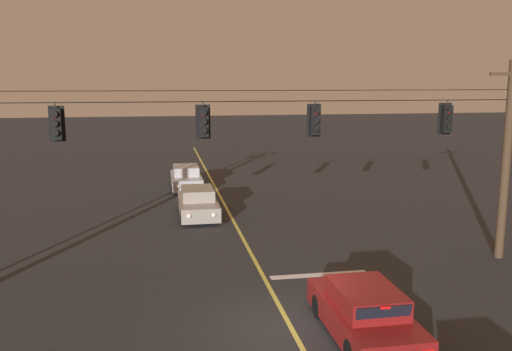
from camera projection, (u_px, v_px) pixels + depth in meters
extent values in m
plane|color=#28282B|center=(291.00, 328.00, 14.38)|extent=(180.00, 180.00, 0.00)
cube|color=#D1C64C|center=(237.00, 227.00, 24.39)|extent=(0.14, 60.00, 0.01)
cube|color=silver|center=(319.00, 275.00, 18.33)|extent=(3.40, 0.36, 0.01)
cylinder|color=#423021|center=(506.00, 162.00, 19.53)|extent=(0.32, 0.32, 7.27)
cylinder|color=slate|center=(512.00, 84.00, 19.05)|extent=(0.12, 0.12, 0.18)
cylinder|color=black|center=(261.00, 101.00, 17.56)|extent=(18.16, 0.03, 0.03)
cylinder|color=black|center=(261.00, 90.00, 17.50)|extent=(18.16, 0.02, 0.02)
cylinder|color=black|center=(55.00, 106.00, 16.45)|extent=(0.04, 0.04, 0.18)
cube|color=black|center=(56.00, 124.00, 16.54)|extent=(0.32, 0.26, 0.96)
cube|color=black|center=(57.00, 124.00, 16.69)|extent=(0.48, 0.03, 1.12)
sphere|color=red|center=(55.00, 115.00, 16.34)|extent=(0.17, 0.17, 0.17)
cylinder|color=black|center=(54.00, 114.00, 16.29)|extent=(0.20, 0.10, 0.20)
sphere|color=#3D280A|center=(55.00, 125.00, 16.39)|extent=(0.17, 0.17, 0.17)
cylinder|color=black|center=(55.00, 123.00, 16.34)|extent=(0.20, 0.10, 0.20)
sphere|color=black|center=(56.00, 134.00, 16.44)|extent=(0.17, 0.17, 0.17)
cylinder|color=black|center=(56.00, 133.00, 16.39)|extent=(0.20, 0.10, 0.20)
cylinder|color=black|center=(203.00, 104.00, 17.24)|extent=(0.04, 0.04, 0.18)
cube|color=black|center=(203.00, 122.00, 17.34)|extent=(0.32, 0.26, 0.96)
cube|color=black|center=(203.00, 122.00, 17.48)|extent=(0.48, 0.03, 1.12)
sphere|color=red|center=(204.00, 114.00, 17.13)|extent=(0.17, 0.17, 0.17)
cylinder|color=black|center=(204.00, 112.00, 17.09)|extent=(0.20, 0.10, 0.20)
sphere|color=#3D280A|center=(204.00, 123.00, 17.18)|extent=(0.17, 0.17, 0.17)
cylinder|color=black|center=(204.00, 121.00, 17.14)|extent=(0.20, 0.10, 0.20)
sphere|color=black|center=(204.00, 132.00, 17.23)|extent=(0.17, 0.17, 0.17)
cylinder|color=black|center=(204.00, 130.00, 17.19)|extent=(0.20, 0.10, 0.20)
cylinder|color=black|center=(315.00, 104.00, 17.89)|extent=(0.04, 0.04, 0.18)
cube|color=black|center=(315.00, 121.00, 17.99)|extent=(0.32, 0.26, 0.96)
cube|color=black|center=(314.00, 120.00, 18.13)|extent=(0.48, 0.03, 1.12)
sphere|color=red|center=(316.00, 112.00, 17.79)|extent=(0.17, 0.17, 0.17)
cylinder|color=black|center=(317.00, 111.00, 17.74)|extent=(0.20, 0.10, 0.20)
sphere|color=#3D280A|center=(316.00, 121.00, 17.84)|extent=(0.17, 0.17, 0.17)
cylinder|color=black|center=(317.00, 120.00, 17.79)|extent=(0.20, 0.10, 0.20)
sphere|color=black|center=(316.00, 130.00, 17.89)|extent=(0.17, 0.17, 0.17)
cylinder|color=black|center=(317.00, 129.00, 17.84)|extent=(0.20, 0.10, 0.20)
cylinder|color=black|center=(448.00, 103.00, 18.73)|extent=(0.04, 0.04, 0.18)
cube|color=black|center=(447.00, 119.00, 18.83)|extent=(0.32, 0.26, 0.96)
cube|color=black|center=(444.00, 119.00, 18.97)|extent=(0.48, 0.03, 1.12)
sphere|color=red|center=(450.00, 111.00, 18.62)|extent=(0.17, 0.17, 0.17)
cylinder|color=black|center=(450.00, 110.00, 18.58)|extent=(0.20, 0.10, 0.20)
sphere|color=#3D280A|center=(449.00, 119.00, 18.67)|extent=(0.17, 0.17, 0.17)
cylinder|color=black|center=(450.00, 118.00, 18.63)|extent=(0.20, 0.10, 0.20)
sphere|color=black|center=(448.00, 128.00, 18.72)|extent=(0.17, 0.17, 0.17)
cylinder|color=black|center=(449.00, 126.00, 18.68)|extent=(0.20, 0.10, 0.20)
cube|color=maroon|center=(364.00, 318.00, 13.83)|extent=(1.80, 4.30, 0.68)
cube|color=maroon|center=(366.00, 297.00, 13.61)|extent=(1.51, 2.15, 0.54)
cube|color=black|center=(353.00, 284.00, 14.51)|extent=(1.40, 0.21, 0.48)
cube|color=black|center=(383.00, 315.00, 12.58)|extent=(1.37, 0.18, 0.46)
cylinder|color=black|center=(319.00, 306.00, 15.01)|extent=(0.22, 0.64, 0.64)
cylinder|color=black|center=(372.00, 302.00, 15.29)|extent=(0.22, 0.64, 0.64)
cylinder|color=black|center=(416.00, 347.00, 12.71)|extent=(0.22, 0.64, 0.64)
cube|color=red|center=(386.00, 308.00, 12.43)|extent=(0.24, 0.04, 0.06)
cube|color=gray|center=(198.00, 206.00, 26.20)|extent=(1.80, 4.30, 0.68)
cube|color=gray|center=(198.00, 193.00, 26.21)|extent=(1.51, 2.15, 0.54)
cube|color=black|center=(199.00, 197.00, 25.31)|extent=(1.40, 0.21, 0.48)
cube|color=black|center=(196.00, 189.00, 27.24)|extent=(1.37, 0.18, 0.46)
cylinder|color=black|center=(217.00, 216.00, 25.08)|extent=(0.22, 0.64, 0.64)
cylinder|color=black|center=(183.00, 217.00, 24.80)|extent=(0.22, 0.64, 0.64)
cylinder|color=black|center=(212.00, 203.00, 27.67)|extent=(0.22, 0.64, 0.64)
cylinder|color=black|center=(181.00, 204.00, 27.39)|extent=(0.22, 0.64, 0.64)
sphere|color=white|center=(214.00, 215.00, 24.19)|extent=(0.20, 0.20, 0.20)
sphere|color=white|center=(189.00, 216.00, 23.99)|extent=(0.20, 0.20, 0.20)
cube|color=#A5A5AD|center=(186.00, 180.00, 33.03)|extent=(1.80, 4.30, 0.68)
cube|color=#A5A5AD|center=(186.00, 170.00, 33.04)|extent=(1.51, 2.15, 0.54)
cube|color=black|center=(187.00, 173.00, 32.13)|extent=(1.40, 0.21, 0.48)
cube|color=black|center=(185.00, 167.00, 34.07)|extent=(1.37, 0.18, 0.46)
cylinder|color=black|center=(201.00, 187.00, 31.91)|extent=(0.22, 0.64, 0.64)
cylinder|color=black|center=(174.00, 188.00, 31.63)|extent=(0.22, 0.64, 0.64)
cylinder|color=black|center=(198.00, 179.00, 34.49)|extent=(0.22, 0.64, 0.64)
cylinder|color=black|center=(173.00, 180.00, 34.21)|extent=(0.22, 0.64, 0.64)
sphere|color=white|center=(198.00, 186.00, 31.01)|extent=(0.20, 0.20, 0.20)
sphere|color=white|center=(178.00, 186.00, 30.82)|extent=(0.20, 0.20, 0.20)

